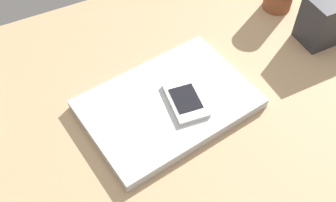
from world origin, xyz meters
TOP-DOWN VIEW (x-y plane):
  - desk_surface at (0.00, 0.00)cm, footprint 120.00×80.00cm
  - laptop_closed at (1.62, -1.69)cm, footprint 34.57×26.25cm
  - cell_phone_on_laptop at (-1.26, -0.27)cm, footprint 7.25×10.66cm
  - desk_organizer at (-39.62, -4.21)cm, footprint 14.15×7.37cm

SIDE VIEW (x-z plane):
  - desk_surface at x=0.00cm, z-range 0.00..3.00cm
  - laptop_closed at x=1.62cm, z-range 3.00..5.16cm
  - cell_phone_on_laptop at x=-1.26cm, z-range 5.12..6.11cm
  - desk_organizer at x=-39.62cm, z-range 3.00..13.74cm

